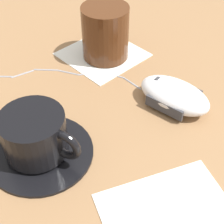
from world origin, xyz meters
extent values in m
plane|color=olive|center=(0.00, 0.00, 0.00)|extent=(3.00, 3.00, 0.00)
cylinder|color=black|center=(-0.07, -0.13, 0.00)|extent=(0.14, 0.14, 0.01)
cylinder|color=black|center=(-0.07, -0.13, 0.04)|extent=(0.08, 0.08, 0.06)
torus|color=black|center=(-0.03, -0.13, 0.04)|extent=(0.04, 0.01, 0.04)
ellipsoid|color=silver|center=(0.06, 0.04, 0.02)|extent=(0.12, 0.08, 0.04)
cylinder|color=#38383D|center=(0.03, 0.04, 0.03)|extent=(0.01, 0.01, 0.01)
cube|color=#38383D|center=(0.05, 0.01, 0.01)|extent=(0.06, 0.02, 0.02)
cube|color=#38383D|center=(0.06, 0.06, 0.01)|extent=(0.06, 0.02, 0.02)
cylinder|color=gray|center=(-0.02, 0.06, 0.00)|extent=(0.04, 0.02, 0.00)
cylinder|color=gray|center=(-0.06, 0.06, 0.00)|extent=(0.04, 0.00, 0.00)
cylinder|color=gray|center=(-0.09, 0.05, 0.00)|extent=(0.03, 0.03, 0.00)
cylinder|color=gray|center=(-0.13, 0.04, 0.00)|extent=(0.04, 0.01, 0.00)
cylinder|color=gray|center=(-0.16, 0.03, 0.00)|extent=(0.04, 0.02, 0.00)
cylinder|color=gray|center=(-0.19, 0.00, 0.00)|extent=(0.02, 0.03, 0.00)
cylinder|color=gray|center=(-0.22, -0.02, 0.00)|extent=(0.04, 0.02, 0.00)
sphere|color=gray|center=(0.00, 0.05, 0.00)|extent=(0.00, 0.00, 0.00)
sphere|color=gray|center=(-0.04, 0.06, 0.00)|extent=(0.00, 0.00, 0.00)
sphere|color=gray|center=(-0.08, 0.06, 0.00)|extent=(0.00, 0.00, 0.00)
sphere|color=gray|center=(-0.11, 0.04, 0.00)|extent=(0.00, 0.00, 0.00)
sphere|color=gray|center=(-0.15, 0.03, 0.00)|extent=(0.00, 0.00, 0.00)
sphere|color=gray|center=(-0.18, 0.02, 0.00)|extent=(0.00, 0.00, 0.00)
sphere|color=gray|center=(-0.20, -0.01, 0.00)|extent=(0.00, 0.00, 0.00)
cube|color=silver|center=(-0.10, 0.11, 0.00)|extent=(0.16, 0.16, 0.00)
cylinder|color=#4C2814|center=(-0.09, 0.11, 0.05)|extent=(0.08, 0.08, 0.09)
camera|label=1|loc=(0.14, -0.35, 0.35)|focal=55.00mm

